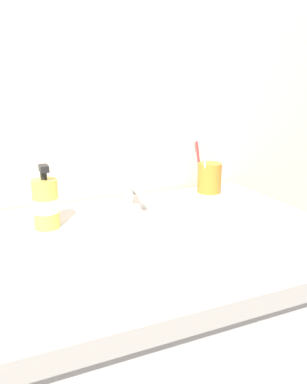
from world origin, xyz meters
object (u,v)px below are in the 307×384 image
object	(u,v)px
toothbrush_white	(205,163)
faucet	(130,186)
toothbrush_cup	(209,178)
toothbrush_red	(198,158)
soap_dispenser	(46,203)

from	to	relation	value
toothbrush_white	faucet	bearing A→B (deg)	-173.13
toothbrush_cup	toothbrush_white	bearing A→B (deg)	-146.98
faucet	toothbrush_red	distance (m)	0.30
toothbrush_white	toothbrush_cup	bearing A→B (deg)	33.02
faucet	toothbrush_white	world-z (taller)	toothbrush_white
faucet	toothbrush_white	xyz separation A→B (m)	(0.26, 0.03, 0.04)
toothbrush_white	soap_dispenser	bearing A→B (deg)	-169.95
toothbrush_cup	soap_dispenser	size ratio (longest dim) A/B	0.59
faucet	toothbrush_red	world-z (taller)	toothbrush_red
toothbrush_white	soap_dispenser	size ratio (longest dim) A/B	1.07
toothbrush_cup	soap_dispenser	bearing A→B (deg)	-168.40
toothbrush_white	toothbrush_red	bearing A→B (deg)	76.91
toothbrush_white	soap_dispenser	xyz separation A→B (m)	(-0.51, -0.09, -0.04)
toothbrush_red	soap_dispenser	world-z (taller)	toothbrush_red
faucet	toothbrush_cup	world-z (taller)	faucet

